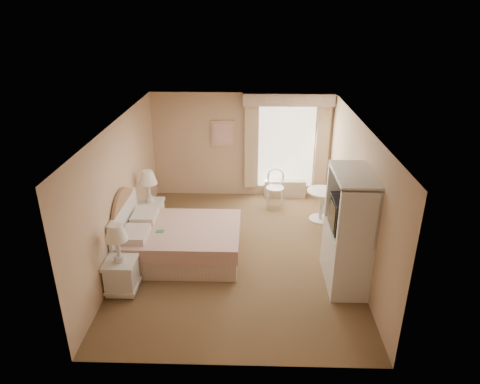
{
  "coord_description": "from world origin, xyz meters",
  "views": [
    {
      "loc": [
        0.24,
        -6.93,
        4.32
      ],
      "look_at": [
        0.03,
        0.3,
        1.13
      ],
      "focal_mm": 32.0,
      "sensor_mm": 36.0,
      "label": 1
    }
  ],
  "objects_px": {
    "bed": "(177,241)",
    "cafe_chair": "(275,185)",
    "nightstand_near": "(121,267)",
    "round_table": "(322,200)",
    "nightstand_far": "(150,207)",
    "armoire": "(347,239)"
  },
  "relations": [
    {
      "from": "bed",
      "to": "armoire",
      "type": "bearing_deg",
      "value": -12.86
    },
    {
      "from": "round_table",
      "to": "cafe_chair",
      "type": "relative_size",
      "value": 0.8
    },
    {
      "from": "nightstand_near",
      "to": "nightstand_far",
      "type": "relative_size",
      "value": 0.95
    },
    {
      "from": "nightstand_near",
      "to": "armoire",
      "type": "bearing_deg",
      "value": 6.05
    },
    {
      "from": "nightstand_near",
      "to": "bed",
      "type": "bearing_deg",
      "value": 55.8
    },
    {
      "from": "armoire",
      "to": "cafe_chair",
      "type": "bearing_deg",
      "value": 108.7
    },
    {
      "from": "nightstand_far",
      "to": "round_table",
      "type": "relative_size",
      "value": 1.84
    },
    {
      "from": "bed",
      "to": "nightstand_far",
      "type": "distance_m",
      "value": 1.32
    },
    {
      "from": "nightstand_near",
      "to": "round_table",
      "type": "bearing_deg",
      "value": 36.44
    },
    {
      "from": "nightstand_near",
      "to": "cafe_chair",
      "type": "relative_size",
      "value": 1.41
    },
    {
      "from": "bed",
      "to": "round_table",
      "type": "relative_size",
      "value": 3.08
    },
    {
      "from": "round_table",
      "to": "armoire",
      "type": "bearing_deg",
      "value": -88.4
    },
    {
      "from": "nightstand_far",
      "to": "cafe_chair",
      "type": "height_order",
      "value": "nightstand_far"
    },
    {
      "from": "nightstand_far",
      "to": "armoire",
      "type": "xyz_separation_m",
      "value": [
        3.65,
        -1.77,
        0.34
      ]
    },
    {
      "from": "round_table",
      "to": "cafe_chair",
      "type": "distance_m",
      "value": 1.23
    },
    {
      "from": "nightstand_far",
      "to": "round_table",
      "type": "distance_m",
      "value": 3.62
    },
    {
      "from": "nightstand_near",
      "to": "armoire",
      "type": "xyz_separation_m",
      "value": [
        3.65,
        0.39,
        0.36
      ]
    },
    {
      "from": "nightstand_near",
      "to": "cafe_chair",
      "type": "xyz_separation_m",
      "value": [
        2.63,
        3.41,
        0.04
      ]
    },
    {
      "from": "bed",
      "to": "cafe_chair",
      "type": "relative_size",
      "value": 2.47
    },
    {
      "from": "bed",
      "to": "cafe_chair",
      "type": "distance_m",
      "value": 3.04
    },
    {
      "from": "nightstand_near",
      "to": "round_table",
      "type": "relative_size",
      "value": 1.75
    },
    {
      "from": "armoire",
      "to": "bed",
      "type": "bearing_deg",
      "value": 167.14
    }
  ]
}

